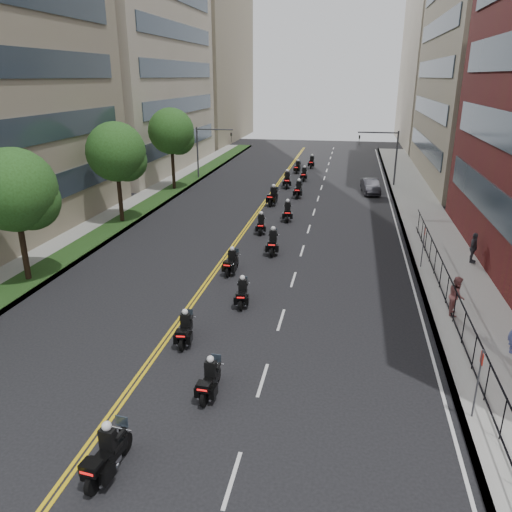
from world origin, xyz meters
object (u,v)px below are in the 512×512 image
at_px(motorcycle_10, 287,180).
at_px(motorcycle_11, 304,175).
at_px(motorcycle_7, 288,212).
at_px(parked_sedan, 370,186).
at_px(motorcycle_8, 273,197).
at_px(motorcycle_1, 210,380).
at_px(motorcycle_4, 232,263).
at_px(pedestrian_b, 457,296).
at_px(motorcycle_6, 261,225).
at_px(motorcycle_2, 185,330).
at_px(motorcycle_5, 273,243).
at_px(pedestrian_c, 473,248).
at_px(motorcycle_9, 299,190).
at_px(motorcycle_0, 107,455).
at_px(motorcycle_13, 312,163).
at_px(motorcycle_3, 242,293).
at_px(motorcycle_12, 298,168).

height_order(motorcycle_10, motorcycle_11, motorcycle_10).
xyz_separation_m(motorcycle_7, parked_sedan, (6.68, 11.11, 0.02)).
bearing_deg(parked_sedan, motorcycle_8, -150.61).
bearing_deg(motorcycle_1, motorcycle_11, 93.40).
xyz_separation_m(motorcycle_4, pedestrian_b, (11.63, -3.49, 0.47)).
height_order(motorcycle_6, motorcycle_8, motorcycle_8).
relative_size(motorcycle_11, pedestrian_b, 1.17).
distance_m(motorcycle_2, motorcycle_5, 12.18).
xyz_separation_m(motorcycle_6, pedestrian_c, (13.64, -4.07, 0.45)).
xyz_separation_m(motorcycle_2, pedestrian_c, (14.02, 12.20, 0.47)).
height_order(motorcycle_7, motorcycle_9, motorcycle_9).
bearing_deg(motorcycle_0, motorcycle_9, 93.66).
bearing_deg(pedestrian_b, motorcycle_5, 61.86).
height_order(motorcycle_8, pedestrian_b, pedestrian_b).
distance_m(motorcycle_4, motorcycle_13, 36.16).
bearing_deg(motorcycle_8, motorcycle_4, -82.31).
distance_m(motorcycle_13, pedestrian_b, 40.85).
bearing_deg(motorcycle_7, motorcycle_10, 90.59).
xyz_separation_m(parked_sedan, pedestrian_b, (3.20, -26.33, 0.40)).
relative_size(motorcycle_6, motorcycle_7, 0.92).
distance_m(motorcycle_6, motorcycle_13, 28.08).
bearing_deg(pedestrian_b, motorcycle_0, 145.41).
bearing_deg(motorcycle_8, pedestrian_c, -34.45).
xyz_separation_m(motorcycle_1, motorcycle_7, (-0.20, 23.32, 0.07)).
distance_m(motorcycle_5, motorcycle_6, 4.51).
bearing_deg(motorcycle_4, motorcycle_7, 86.31).
distance_m(motorcycle_13, parked_sedan, 14.90).
xyz_separation_m(motorcycle_3, motorcycle_6, (-1.22, 12.12, 0.02)).
bearing_deg(motorcycle_6, motorcycle_13, 79.59).
bearing_deg(motorcycle_7, pedestrian_b, -63.91).
relative_size(motorcycle_9, motorcycle_13, 1.05).
bearing_deg(motorcycle_11, motorcycle_4, -93.65).
relative_size(motorcycle_2, motorcycle_3, 1.00).
xyz_separation_m(motorcycle_0, motorcycle_2, (-0.20, 7.58, -0.07)).
height_order(motorcycle_1, motorcycle_4, motorcycle_4).
xyz_separation_m(motorcycle_4, motorcycle_13, (1.67, 36.12, 0.04)).
relative_size(motorcycle_1, motorcycle_11, 0.94).
bearing_deg(motorcycle_10, motorcycle_11, 64.94).
height_order(motorcycle_1, motorcycle_11, motorcycle_11).
bearing_deg(motorcycle_6, pedestrian_b, -53.13).
xyz_separation_m(motorcycle_8, parked_sedan, (8.57, 6.33, -0.03)).
bearing_deg(motorcycle_0, motorcycle_6, 95.89).
height_order(motorcycle_0, pedestrian_c, pedestrian_c).
xyz_separation_m(motorcycle_10, parked_sedan, (8.29, -1.16, -0.04)).
bearing_deg(motorcycle_1, motorcycle_8, 97.01).
height_order(motorcycle_5, parked_sedan, motorcycle_5).
distance_m(motorcycle_0, pedestrian_c, 24.13).
height_order(motorcycle_12, parked_sedan, motorcycle_12).
relative_size(motorcycle_9, parked_sedan, 0.57).
distance_m(motorcycle_0, motorcycle_1, 4.57).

